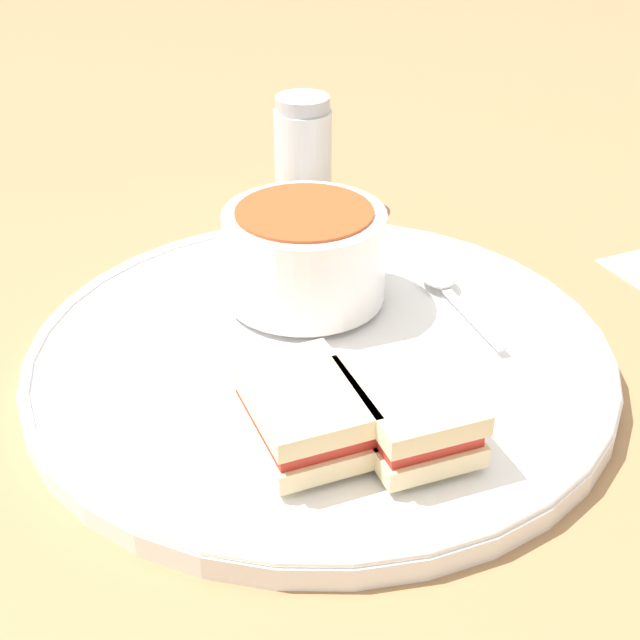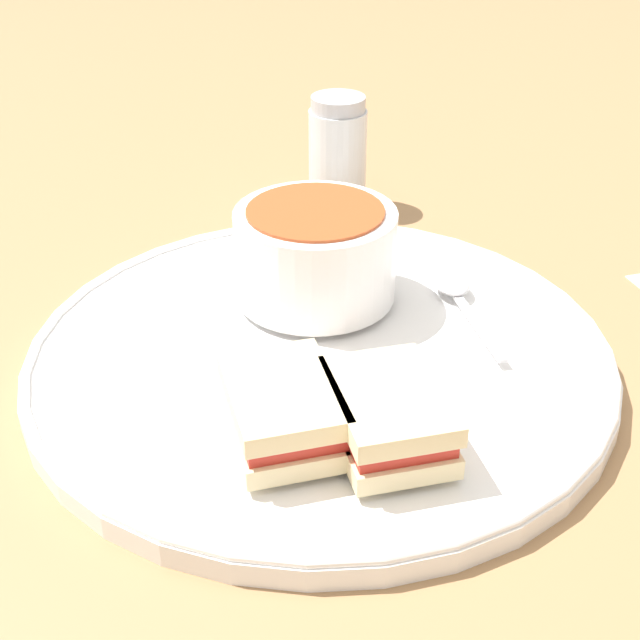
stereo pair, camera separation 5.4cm
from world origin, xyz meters
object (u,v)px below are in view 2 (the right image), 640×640
(sandwich_half_far, at_px, (380,417))
(sandwich_half_near, at_px, (283,410))
(spoon, at_px, (455,290))
(soup_bowl, at_px, (315,253))
(salt_shaker, at_px, (338,154))

(sandwich_half_far, bearing_deg, sandwich_half_near, 152.55)
(spoon, bearing_deg, soup_bowl, 77.40)
(soup_bowl, distance_m, sandwich_half_near, 0.15)
(soup_bowl, bearing_deg, sandwich_half_far, -98.21)
(soup_bowl, height_order, salt_shaker, salt_shaker)
(sandwich_half_near, height_order, sandwich_half_far, same)
(soup_bowl, bearing_deg, salt_shaker, 63.89)
(spoon, height_order, sandwich_half_far, sandwich_half_far)
(sandwich_half_near, xyz_separation_m, sandwich_half_far, (0.05, -0.02, 0.00))
(spoon, distance_m, sandwich_half_near, 0.19)
(spoon, relative_size, salt_shaker, 1.16)
(spoon, height_order, salt_shaker, salt_shaker)
(sandwich_half_near, bearing_deg, soup_bowl, 63.06)
(soup_bowl, bearing_deg, sandwich_half_near, -116.94)
(sandwich_half_far, relative_size, salt_shaker, 0.88)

